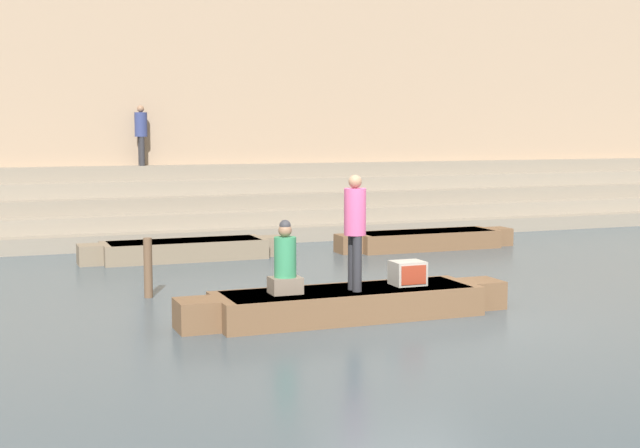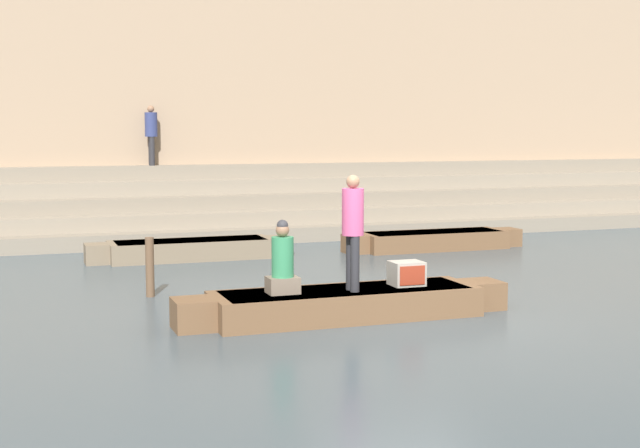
{
  "view_description": "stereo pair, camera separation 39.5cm",
  "coord_description": "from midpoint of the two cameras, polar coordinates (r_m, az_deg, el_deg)",
  "views": [
    {
      "loc": [
        -5.98,
        -12.04,
        2.95
      ],
      "look_at": [
        -0.71,
        1.76,
        1.36
      ],
      "focal_mm": 50.0,
      "sensor_mm": 36.0,
      "label": 1
    },
    {
      "loc": [
        -5.61,
        -12.17,
        2.95
      ],
      "look_at": [
        -0.71,
        1.76,
        1.36
      ],
      "focal_mm": 50.0,
      "sensor_mm": 36.0,
      "label": 2
    }
  ],
  "objects": [
    {
      "name": "person_standing",
      "position": [
        13.61,
        1.42,
        0.0
      ],
      "size": [
        0.34,
        0.34,
        1.79
      ],
      "rotation": [
        0.0,
        0.0,
        -0.06
      ],
      "color": "#28282D",
      "rests_on": "rowboat_main"
    },
    {
      "name": "rowboat_main",
      "position": [
        13.91,
        0.95,
        -5.06
      ],
      "size": [
        5.38,
        1.33,
        0.46
      ],
      "rotation": [
        0.0,
        0.0,
        0.01
      ],
      "color": "brown",
      "rests_on": "ground"
    },
    {
      "name": "person_on_steps",
      "position": [
        24.53,
        -11.84,
        5.84
      ],
      "size": [
        0.34,
        0.34,
        1.61
      ],
      "rotation": [
        0.0,
        0.0,
        2.45
      ],
      "color": "#28282D",
      "rests_on": "ghat_steps"
    },
    {
      "name": "moored_boat_distant",
      "position": [
        20.29,
        -9.22,
        -1.62
      ],
      "size": [
        4.67,
        1.13,
        0.44
      ],
      "rotation": [
        0.0,
        0.0,
        -0.04
      ],
      "color": "#756651",
      "rests_on": "ground"
    },
    {
      "name": "moored_boat_shore",
      "position": [
        21.95,
        6.27,
        -0.99
      ],
      "size": [
        4.63,
        1.13,
        0.44
      ],
      "rotation": [
        0.0,
        0.0,
        -0.06
      ],
      "color": "brown",
      "rests_on": "ground"
    },
    {
      "name": "ghat_steps",
      "position": [
        24.25,
        -7.0,
        0.82
      ],
      "size": [
        36.0,
        2.91,
        1.94
      ],
      "color": "gray",
      "rests_on": "ground"
    },
    {
      "name": "ground_plane",
      "position": [
        13.74,
        4.59,
        -6.26
      ],
      "size": [
        120.0,
        120.0,
        0.0
      ],
      "primitive_type": "plane",
      "color": "#3D4C56"
    },
    {
      "name": "person_rowing",
      "position": [
        13.46,
        -3.09,
        -2.56
      ],
      "size": [
        0.47,
        0.37,
        1.12
      ],
      "rotation": [
        0.0,
        0.0,
        -0.03
      ],
      "color": "#756656",
      "rests_on": "rowboat_main"
    },
    {
      "name": "mooring_post",
      "position": [
        15.85,
        -11.65,
        -2.77
      ],
      "size": [
        0.15,
        0.15,
        1.05
      ],
      "primitive_type": "cylinder",
      "color": "brown",
      "rests_on": "ground"
    },
    {
      "name": "back_wall",
      "position": [
        25.78,
        -7.99,
        8.14
      ],
      "size": [
        34.2,
        1.28,
        7.79
      ],
      "color": "tan",
      "rests_on": "ground"
    },
    {
      "name": "tv_set",
      "position": [
        14.27,
        4.84,
        -3.15
      ],
      "size": [
        0.51,
        0.44,
        0.38
      ],
      "rotation": [
        0.0,
        0.0,
        -0.03
      ],
      "color": "#9E998E",
      "rests_on": "rowboat_main"
    }
  ]
}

